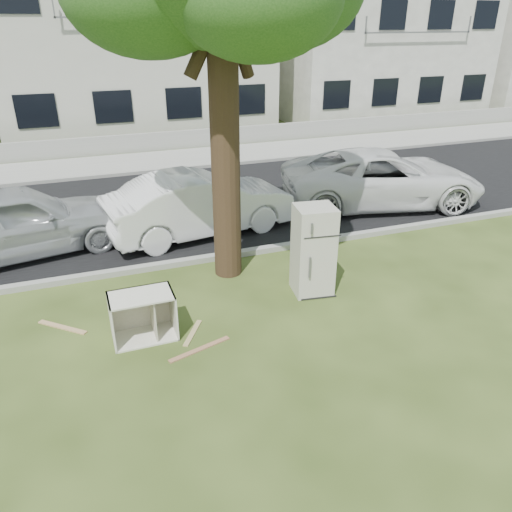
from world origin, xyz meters
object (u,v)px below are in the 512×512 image
object	(u,v)px
car_center	(200,204)
car_left	(17,221)
car_right	(382,178)
fridge	(313,250)
cabinet	(143,316)

from	to	relation	value
car_center	car_left	size ratio (longest dim) A/B	0.98
car_center	car_left	bearing A→B (deg)	78.68
car_right	car_left	size ratio (longest dim) A/B	1.19
car_right	car_center	bearing A→B (deg)	106.05
fridge	cabinet	distance (m)	3.27
fridge	cabinet	size ratio (longest dim) A/B	1.68
cabinet	car_center	distance (m)	4.39
car_center	car_right	xyz separation A→B (m)	(5.18, 0.31, 0.01)
cabinet	car_right	xyz separation A→B (m)	(7.13, 4.23, 0.36)
fridge	car_left	world-z (taller)	fridge
fridge	car_right	size ratio (longest dim) A/B	0.31
fridge	cabinet	bearing A→B (deg)	-164.12
car_center	car_right	size ratio (longest dim) A/B	0.83
fridge	car_center	bearing A→B (deg)	117.72
car_right	car_left	world-z (taller)	car_left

